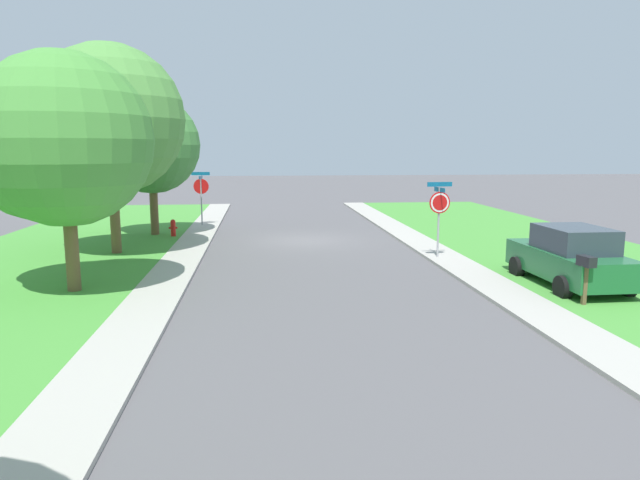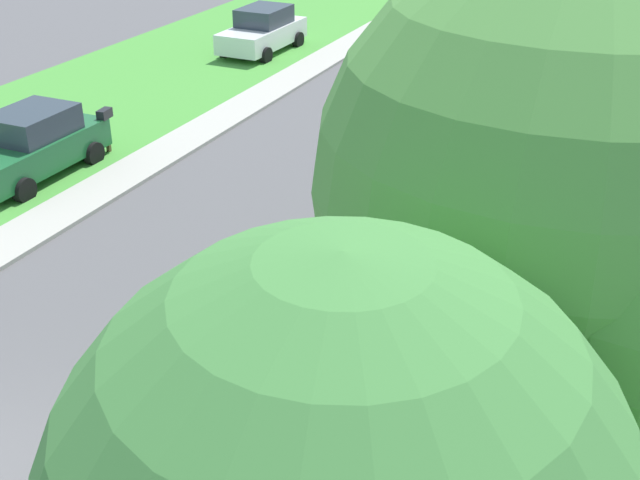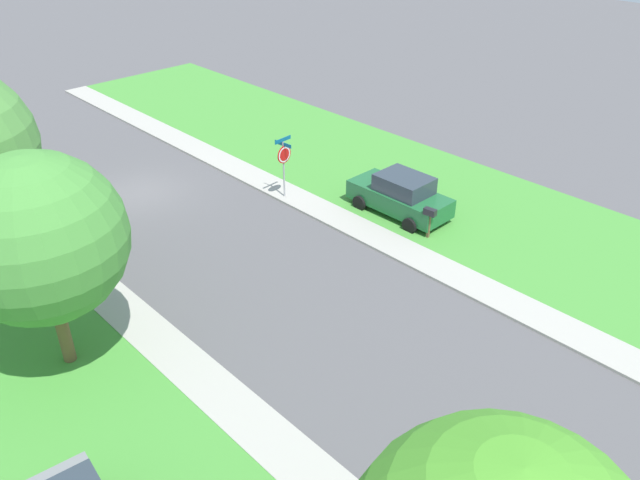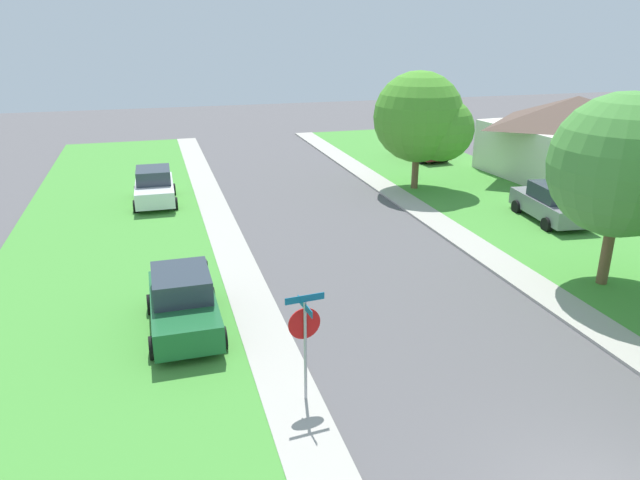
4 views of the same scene
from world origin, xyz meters
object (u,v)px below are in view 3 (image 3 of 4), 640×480
Objects in this scene: stop_sign_far_corner at (284,158)px; mailbox at (430,216)px; car_green_across_road at (400,195)px; tree_corner_large at (27,245)px.

mailbox is at bearing 104.98° from stop_sign_far_corner.
tree_corner_large reaches higher than car_green_across_road.
car_green_across_road is 14.50m from tree_corner_large.
mailbox is at bearing 69.74° from car_green_across_road.
tree_corner_large is (11.65, 3.41, 2.12)m from stop_sign_far_corner.
car_green_across_road is at bearing 119.78° from stop_sign_far_corner.
mailbox is (-13.36, 3.00, -3.00)m from tree_corner_large.
mailbox is at bearing 167.36° from tree_corner_large.
tree_corner_large reaches higher than stop_sign_far_corner.
stop_sign_far_corner is 0.64× the size of car_green_across_road.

